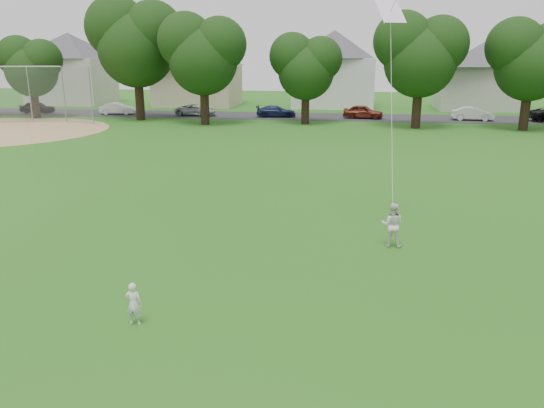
# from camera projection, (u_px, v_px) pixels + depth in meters

# --- Properties ---
(ground) EXTENTS (160.00, 160.00, 0.00)m
(ground) POSITION_uv_depth(u_px,v_px,m) (238.00, 328.00, 11.66)
(ground) COLOR #1C5914
(ground) RESTS_ON ground
(street) EXTENTS (90.00, 7.00, 0.01)m
(street) POSITION_uv_depth(u_px,v_px,m) (329.00, 117.00, 51.64)
(street) COLOR #2D2D30
(street) RESTS_ON ground
(toddler) EXTENTS (0.38, 0.26, 1.01)m
(toddler) POSITION_uv_depth(u_px,v_px,m) (134.00, 304.00, 11.68)
(toddler) COLOR silver
(toddler) RESTS_ON ground
(older_boy) EXTENTS (0.75, 0.62, 1.40)m
(older_boy) POSITION_uv_depth(u_px,v_px,m) (392.00, 225.00, 16.48)
(older_boy) COLOR silver
(older_boy) RESTS_ON ground
(kite) EXTENTS (1.21, 1.45, 6.62)m
(kite) POSITION_uv_depth(u_px,v_px,m) (392.00, 113.00, 16.46)
(kite) COLOR white
(kite) RESTS_ON ground
(baseball_backstop) EXTENTS (10.62, 4.43, 4.84)m
(baseball_backstop) POSITION_uv_depth(u_px,v_px,m) (28.00, 95.00, 46.14)
(baseball_backstop) COLOR gray
(baseball_backstop) RESTS_ON ground
(tree_row) EXTENTS (78.69, 9.18, 11.27)m
(tree_row) POSITION_uv_depth(u_px,v_px,m) (327.00, 49.00, 43.96)
(tree_row) COLOR black
(tree_row) RESTS_ON ground
(parked_cars) EXTENTS (63.29, 2.45, 1.29)m
(parked_cars) POSITION_uv_depth(u_px,v_px,m) (364.00, 112.00, 50.04)
(parked_cars) COLOR black
(parked_cars) RESTS_ON ground
(house_row) EXTENTS (76.55, 13.24, 9.99)m
(house_row) POSITION_uv_depth(u_px,v_px,m) (323.00, 65.00, 60.05)
(house_row) COLOR beige
(house_row) RESTS_ON ground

